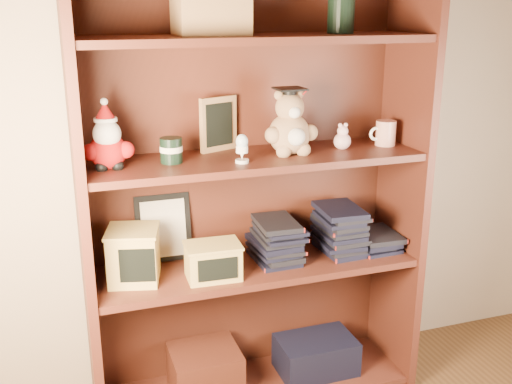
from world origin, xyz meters
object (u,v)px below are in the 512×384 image
(teacher_mug, at_px, (385,133))
(treats_box, at_px, (134,255))
(bookcase, at_px, (251,199))
(grad_teddy_bear, at_px, (290,128))

(teacher_mug, relative_size, treats_box, 0.50)
(teacher_mug, xyz_separation_m, treats_box, (-0.93, -0.00, -0.35))
(bookcase, xyz_separation_m, teacher_mug, (0.50, -0.05, 0.22))
(bookcase, xyz_separation_m, treats_box, (-0.43, -0.05, -0.14))
(grad_teddy_bear, distance_m, treats_box, 0.68)
(bookcase, distance_m, treats_box, 0.45)
(bookcase, relative_size, grad_teddy_bear, 6.87)
(grad_teddy_bear, height_order, treats_box, grad_teddy_bear)
(teacher_mug, distance_m, treats_box, 0.99)
(grad_teddy_bear, distance_m, teacher_mug, 0.38)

